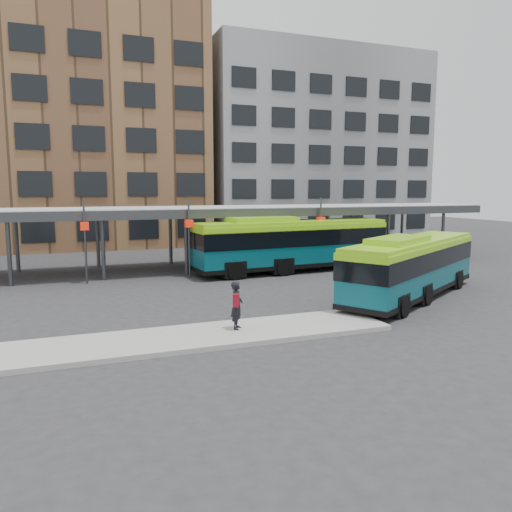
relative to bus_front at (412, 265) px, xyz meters
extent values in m
plane|color=#28282B|center=(-5.90, 0.01, -1.65)|extent=(120.00, 120.00, 0.00)
cube|color=gray|center=(-11.40, -2.99, -1.56)|extent=(14.00, 3.00, 0.18)
cube|color=#999B9E|center=(-5.90, 13.01, 2.35)|extent=(40.00, 6.00, 0.35)
cube|color=#383A3D|center=(-5.90, 10.01, 2.20)|extent=(40.00, 0.15, 0.55)
cylinder|color=#383A3D|center=(-18.90, 10.51, 0.25)|extent=(0.24, 0.24, 3.80)
cylinder|color=#383A3D|center=(-18.90, 15.51, 0.25)|extent=(0.24, 0.24, 3.80)
cylinder|color=#383A3D|center=(-13.90, 10.51, 0.25)|extent=(0.24, 0.24, 3.80)
cylinder|color=#383A3D|center=(-13.90, 15.51, 0.25)|extent=(0.24, 0.24, 3.80)
cylinder|color=#383A3D|center=(-8.90, 10.51, 0.25)|extent=(0.24, 0.24, 3.80)
cylinder|color=#383A3D|center=(-8.90, 15.51, 0.25)|extent=(0.24, 0.24, 3.80)
cylinder|color=#383A3D|center=(-3.90, 10.51, 0.25)|extent=(0.24, 0.24, 3.80)
cylinder|color=#383A3D|center=(-3.90, 15.51, 0.25)|extent=(0.24, 0.24, 3.80)
cylinder|color=#383A3D|center=(1.10, 10.51, 0.25)|extent=(0.24, 0.24, 3.80)
cylinder|color=#383A3D|center=(1.10, 15.51, 0.25)|extent=(0.24, 0.24, 3.80)
cylinder|color=#383A3D|center=(6.10, 10.51, 0.25)|extent=(0.24, 0.24, 3.80)
cylinder|color=#383A3D|center=(6.10, 15.51, 0.25)|extent=(0.24, 0.24, 3.80)
cylinder|color=#383A3D|center=(11.10, 10.51, 0.25)|extent=(0.24, 0.24, 3.80)
cylinder|color=#383A3D|center=(11.10, 15.51, 0.25)|extent=(0.24, 0.24, 3.80)
cylinder|color=#383A3D|center=(-14.90, 9.71, 0.75)|extent=(0.12, 0.12, 4.80)
cube|color=red|center=(-14.90, 9.71, 1.65)|extent=(0.45, 0.45, 0.45)
cylinder|color=#383A3D|center=(-8.90, 9.71, 0.75)|extent=(0.12, 0.12, 4.80)
cube|color=red|center=(-8.90, 9.71, 1.65)|extent=(0.45, 0.45, 0.45)
cylinder|color=#383A3D|center=(0.10, 9.71, 0.75)|extent=(0.12, 0.12, 4.80)
cube|color=red|center=(0.10, 9.71, 1.65)|extent=(0.45, 0.45, 0.45)
cube|color=brown|center=(-15.90, 32.01, 9.35)|extent=(26.00, 14.00, 22.00)
cube|color=slate|center=(10.10, 32.01, 8.35)|extent=(24.00, 14.00, 20.00)
cube|color=#074652|center=(0.04, 0.02, -0.13)|extent=(11.04, 7.98, 2.39)
cube|color=black|center=(0.04, 0.02, 0.35)|extent=(11.11, 8.06, 0.91)
cube|color=#7DC113|center=(0.04, 0.02, 1.16)|extent=(10.99, 7.90, 0.19)
cube|color=#7DC113|center=(-1.59, -0.97, 1.36)|extent=(4.16, 3.45, 0.33)
cube|color=black|center=(0.04, 0.02, -1.20)|extent=(11.12, 8.06, 0.23)
cylinder|color=black|center=(3.91, 1.01, -1.18)|extent=(0.97, 0.74, 0.96)
cylinder|color=black|center=(2.70, 3.00, -1.18)|extent=(0.97, 0.74, 0.96)
cylinder|color=black|center=(-0.34, -1.57, -1.18)|extent=(0.97, 0.74, 0.96)
cylinder|color=black|center=(-1.54, 0.43, -1.18)|extent=(0.97, 0.74, 0.96)
cylinder|color=black|center=(-2.79, -3.05, -1.18)|extent=(0.97, 0.74, 0.96)
cylinder|color=black|center=(-4.00, -1.06, -1.18)|extent=(0.97, 0.74, 0.96)
cube|color=#074652|center=(-2.11, 9.47, 0.09)|extent=(13.25, 3.72, 2.72)
cube|color=black|center=(-2.11, 9.47, 0.64)|extent=(13.31, 3.79, 1.04)
cube|color=#7DC113|center=(-2.11, 9.47, 1.56)|extent=(13.24, 3.61, 0.22)
cube|color=#7DC113|center=(-4.28, 9.31, 1.78)|extent=(4.50, 2.29, 0.38)
cube|color=black|center=(-2.11, 9.47, -1.14)|extent=(13.32, 3.79, 0.26)
cylinder|color=black|center=(2.34, 8.48, -1.11)|extent=(1.11, 0.41, 1.09)
cylinder|color=black|center=(2.13, 11.14, -1.11)|extent=(1.11, 0.41, 1.09)
cylinder|color=black|center=(-3.31, 8.05, -1.11)|extent=(1.11, 0.41, 1.09)
cylinder|color=black|center=(-3.52, 10.70, -1.11)|extent=(1.11, 0.41, 1.09)
cylinder|color=black|center=(-6.57, 7.80, -1.11)|extent=(1.11, 0.41, 1.09)
cylinder|color=black|center=(-6.78, 10.45, -1.11)|extent=(1.11, 0.41, 1.09)
imported|color=black|center=(-10.07, -2.80, -0.57)|extent=(0.69, 0.78, 1.80)
cube|color=maroon|center=(-10.16, -2.95, -0.33)|extent=(0.33, 0.39, 0.48)
imported|color=slate|center=(5.29, 12.08, -1.20)|extent=(1.84, 1.06, 0.92)
imported|color=slate|center=(5.65, 12.10, -1.19)|extent=(1.58, 0.62, 0.93)
imported|color=slate|center=(6.57, 11.97, -1.17)|extent=(1.93, 1.02, 0.96)
imported|color=slate|center=(7.10, 11.72, -1.18)|extent=(1.62, 0.88, 0.94)
imported|color=slate|center=(7.15, 11.94, -1.22)|extent=(1.74, 0.97, 0.87)
camera|label=1|loc=(-15.87, -19.97, 3.70)|focal=35.00mm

